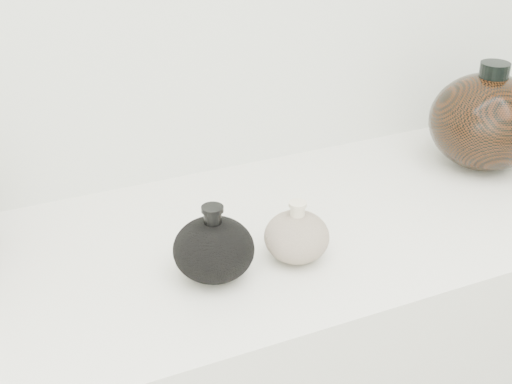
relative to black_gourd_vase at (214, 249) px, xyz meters
name	(u,v)px	position (x,y,z in m)	size (l,w,h in m)	color
black_gourd_vase	(214,249)	(0.00, 0.00, 0.00)	(0.14, 0.14, 0.12)	black
cream_gourd_vase	(297,236)	(0.13, -0.01, -0.01)	(0.10, 0.10, 0.10)	beige
right_round_pot	(486,121)	(0.60, 0.13, 0.04)	(0.28, 0.28, 0.20)	black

